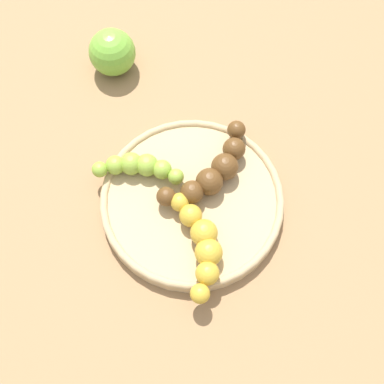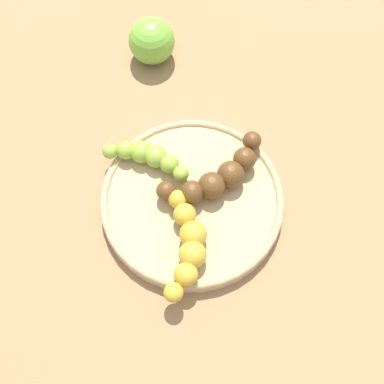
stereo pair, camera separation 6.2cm
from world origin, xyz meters
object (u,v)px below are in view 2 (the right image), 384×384
at_px(fruit_bowl, 192,200).
at_px(banana_spotted, 188,244).
at_px(apple_green, 152,41).
at_px(banana_overripe, 218,176).
at_px(banana_green, 148,156).

height_order(fruit_bowl, banana_spotted, banana_spotted).
bearing_deg(apple_green, banana_overripe, 129.26).
distance_m(fruit_bowl, banana_overripe, 0.05).
bearing_deg(banana_green, banana_overripe, -88.51).
height_order(banana_overripe, banana_spotted, banana_overripe).
distance_m(banana_spotted, apple_green, 0.32).
relative_size(banana_overripe, banana_spotted, 0.93).
height_order(fruit_bowl, banana_overripe, banana_overripe).
relative_size(fruit_bowl, banana_overripe, 1.87).
xyz_separation_m(fruit_bowl, apple_green, (0.13, -0.22, 0.02)).
relative_size(banana_overripe, apple_green, 1.86).
xyz_separation_m(fruit_bowl, banana_spotted, (-0.02, 0.07, 0.02)).
height_order(banana_spotted, apple_green, apple_green).
bearing_deg(banana_overripe, banana_spotted, -55.69).
height_order(fruit_bowl, apple_green, apple_green).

